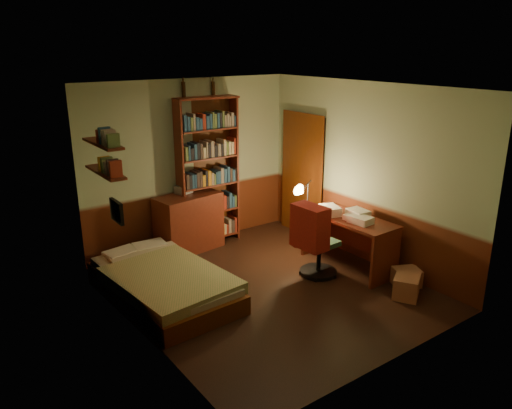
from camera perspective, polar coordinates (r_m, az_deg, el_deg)
floor at (r=6.69m, az=1.27°, el=-9.62°), size 3.50×4.00×0.02m
ceiling at (r=5.95m, az=1.45°, el=13.35°), size 3.50×4.00×0.02m
wall_back at (r=7.84m, az=-7.58°, el=4.60°), size 3.50×0.02×2.60m
wall_left at (r=5.37m, az=-13.80°, el=-2.01°), size 0.02×4.00×2.60m
wall_right at (r=7.36m, az=12.37°, el=3.47°), size 0.02×4.00×2.60m
wall_front at (r=4.84m, az=15.90°, el=-4.42°), size 3.50×0.02×2.60m
doorway at (r=8.30m, az=5.40°, el=3.29°), size 0.06×0.90×2.00m
door_trim at (r=8.28m, az=5.22°, el=3.25°), size 0.02×0.98×2.08m
bed at (r=6.49m, az=-10.64°, el=-7.67°), size 1.24×2.17×0.63m
dresser at (r=7.79m, az=-7.67°, el=-2.05°), size 1.06×0.63×0.89m
mini_stereo at (r=7.74m, az=-8.30°, el=1.74°), size 0.28×0.25×0.13m
bookshelf at (r=7.84m, az=-5.53°, el=3.66°), size 1.02×0.40×2.33m
bottle_left at (r=7.58m, az=-8.28°, el=12.87°), size 0.08×0.08×0.22m
bottle_right at (r=7.83m, az=-4.92°, el=13.08°), size 0.06×0.06×0.21m
desk at (r=7.28m, az=10.47°, el=-4.22°), size 0.61×1.42×0.75m
paper_stack at (r=7.19m, az=8.45°, el=-0.66°), size 0.32×0.37×0.13m
desk_lamp at (r=7.41m, az=5.96°, el=2.23°), size 0.23×0.23×0.68m
office_chair at (r=6.95m, az=7.25°, el=-4.67°), size 0.45×0.40×0.86m
red_jacket at (r=6.71m, az=5.05°, el=1.14°), size 0.40×0.56×0.59m
wall_shelf_lower at (r=6.32m, az=-16.84°, el=3.56°), size 0.20×0.90×0.03m
wall_shelf_upper at (r=6.25m, az=-17.13°, el=6.67°), size 0.20×0.90×0.03m
framed_picture at (r=5.94m, az=-15.63°, el=-0.77°), size 0.04×0.32×0.26m
cardboard_box_a at (r=6.70m, az=16.82°, el=-8.97°), size 0.47×0.45×0.28m
cardboard_box_b at (r=7.01m, az=16.81°, el=-7.95°), size 0.42×0.39×0.24m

